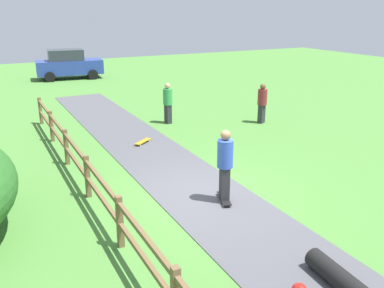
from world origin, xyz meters
The scene contains 9 objects.
ground_plane centered at (0.00, 0.00, 0.00)m, with size 60.00×60.00×0.00m, color #4C8438.
asphalt_path centered at (0.00, 0.00, 0.01)m, with size 2.40×28.00×0.02m, color #515156.
wooden_fence centered at (-2.60, 0.00, 0.67)m, with size 0.12×18.12×1.10m.
skater_riding centered at (0.27, -0.53, 1.03)m, with size 0.48×0.82×1.82m.
skater_fallen centered at (0.19, -4.25, 0.20)m, with size 1.19×1.43×0.36m.
skateboard_loose centered at (0.14, 4.65, 0.09)m, with size 0.76×0.63×0.08m.
bystander_maroon centered at (5.48, 5.01, 0.89)m, with size 0.51×0.51×1.63m.
bystander_green centered at (2.05, 6.74, 0.91)m, with size 0.40×0.40×1.66m.
parked_car_blue centered at (0.80, 19.92, 0.96)m, with size 4.35×2.33×1.92m.
Camera 1 is at (-4.67, -8.35, 4.55)m, focal length 38.78 mm.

